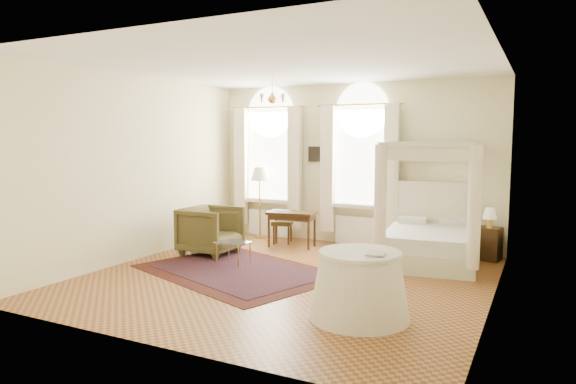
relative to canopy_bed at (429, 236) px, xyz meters
The scene contains 18 objects.
ground 2.69m from the canopy_bed, 133.02° to the right, with size 6.00×6.00×0.00m, color #A65D30.
room_walls 3.04m from the canopy_bed, 133.02° to the right, with size 6.00×6.00×6.00m.
window_left 3.95m from the canopy_bed, 165.81° to the left, with size 1.62×0.27×3.29m.
window_right 2.11m from the canopy_bed, 149.73° to the left, with size 1.62×0.27×3.29m.
chandelier 3.71m from the canopy_bed, 164.79° to the right, with size 0.51×0.45×0.50m.
wall_pictures 2.45m from the canopy_bed, 148.96° to the left, with size 2.54×0.03×0.39m.
canopy_bed is the anchor object (origin of this frame).
nightstand 1.19m from the canopy_bed, 40.54° to the left, with size 0.42×0.38×0.59m, color #351F0E.
nightstand_lamp 1.19m from the canopy_bed, 36.51° to the left, with size 0.25×0.25×0.36m.
writing_desk 2.77m from the canopy_bed, behind, with size 1.00×0.59×0.72m.
laptop 3.02m from the canopy_bed, behind, with size 0.33×0.21×0.03m, color black.
stool 3.12m from the canopy_bed, behind, with size 0.51×0.51×0.47m.
armchair 4.01m from the canopy_bed, 164.59° to the right, with size 0.96×0.99×0.90m, color #473E1E.
coffee_table 3.42m from the canopy_bed, 153.41° to the right, with size 0.61×0.46×0.39m.
floor_lamp 4.00m from the canopy_bed, 168.72° to the left, with size 0.40×0.40×1.56m.
oriental_rug 3.36m from the canopy_bed, 144.19° to the right, with size 3.73×3.20×0.01m.
side_table 3.17m from the canopy_bed, 93.55° to the right, with size 1.22×1.22×0.83m.
book 3.29m from the canopy_bed, 91.46° to the right, with size 0.21×0.29×0.03m, color black.
Camera 1 is at (3.56, -7.03, 2.19)m, focal length 32.00 mm.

